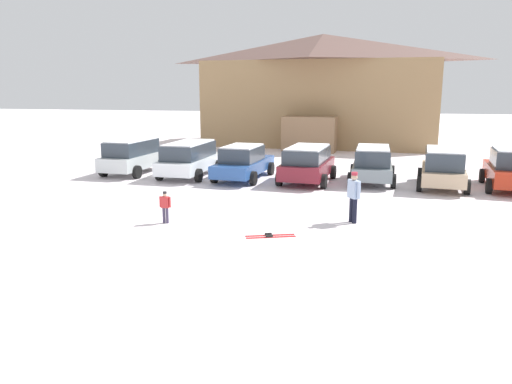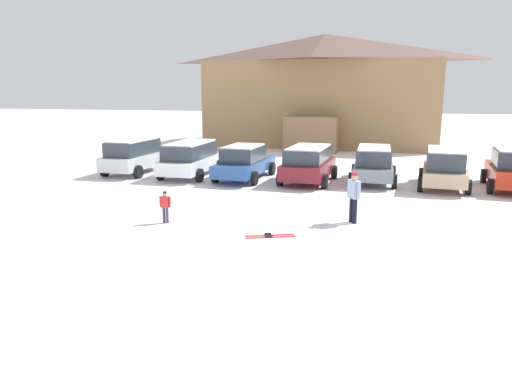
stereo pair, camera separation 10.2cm
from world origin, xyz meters
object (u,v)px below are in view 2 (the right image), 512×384
(parked_blue_hatchback, at_px, (244,162))
(parked_maroon_van, at_px, (308,163))
(parked_white_suv, at_px, (191,158))
(parked_grey_wagon, at_px, (374,163))
(skier_adult_in_blue_parka, at_px, (354,194))
(skier_child_in_red_jacket, at_px, (165,205))
(pair_of_skis, at_px, (270,236))
(ski_lodge, at_px, (324,89))
(parked_silver_wagon, at_px, (134,155))
(parked_beige_suv, at_px, (444,167))

(parked_blue_hatchback, height_order, parked_maroon_van, parked_maroon_van)
(parked_white_suv, relative_size, parked_maroon_van, 1.09)
(parked_white_suv, distance_m, parked_grey_wagon, 8.81)
(skier_adult_in_blue_parka, relative_size, skier_child_in_red_jacket, 1.59)
(parked_blue_hatchback, distance_m, skier_adult_in_blue_parka, 8.77)
(skier_child_in_red_jacket, bearing_deg, parked_grey_wagon, 53.77)
(skier_child_in_red_jacket, relative_size, pair_of_skis, 0.71)
(ski_lodge, distance_m, parked_silver_wagon, 18.14)
(ski_lodge, distance_m, skier_child_in_red_jacket, 24.93)
(skier_adult_in_blue_parka, xyz_separation_m, pair_of_skis, (-2.31, -2.16, -0.92))
(ski_lodge, relative_size, skier_adult_in_blue_parka, 10.68)
(parked_white_suv, bearing_deg, parked_silver_wagon, 178.36)
(parked_grey_wagon, distance_m, parked_beige_suv, 3.07)
(parked_silver_wagon, height_order, skier_child_in_red_jacket, parked_silver_wagon)
(parked_maroon_van, bearing_deg, ski_lodge, 93.81)
(parked_maroon_van, relative_size, parked_beige_suv, 1.00)
(parked_silver_wagon, distance_m, parked_blue_hatchback, 5.90)
(ski_lodge, bearing_deg, parked_beige_suv, -66.61)
(parked_silver_wagon, bearing_deg, parked_beige_suv, -1.02)
(parked_silver_wagon, xyz_separation_m, skier_child_in_red_jacket, (5.45, -8.54, -0.34))
(parked_white_suv, bearing_deg, skier_child_in_red_jacket, -74.56)
(parked_white_suv, distance_m, parked_maroon_van, 5.88)
(ski_lodge, xyz_separation_m, parked_beige_suv, (7.04, -16.27, -3.26))
(pair_of_skis, bearing_deg, skier_child_in_red_jacket, 168.91)
(parked_blue_hatchback, bearing_deg, pair_of_skis, -70.70)
(ski_lodge, relative_size, parked_blue_hatchback, 3.73)
(parked_beige_suv, height_order, skier_child_in_red_jacket, parked_beige_suv)
(parked_grey_wagon, bearing_deg, skier_adult_in_blue_parka, -94.34)
(parked_white_suv, distance_m, skier_adult_in_blue_parka, 10.82)
(parked_grey_wagon, xyz_separation_m, pair_of_skis, (-2.87, -9.54, -0.87))
(parked_beige_suv, relative_size, skier_child_in_red_jacket, 4.08)
(parked_silver_wagon, distance_m, skier_child_in_red_jacket, 10.14)
(parked_grey_wagon, bearing_deg, parked_white_suv, -177.53)
(ski_lodge, height_order, parked_maroon_van, ski_lodge)
(ski_lodge, bearing_deg, skier_child_in_red_jacket, -95.69)
(ski_lodge, height_order, skier_child_in_red_jacket, ski_lodge)
(ski_lodge, xyz_separation_m, pair_of_skis, (1.15, -25.26, -4.16))
(pair_of_skis, bearing_deg, parked_white_suv, 122.94)
(ski_lodge, relative_size, parked_grey_wagon, 4.39)
(parked_white_suv, relative_size, pair_of_skis, 3.16)
(parked_maroon_van, relative_size, parked_grey_wagon, 1.05)
(ski_lodge, bearing_deg, parked_silver_wagon, -116.25)
(parked_white_suv, bearing_deg, parked_blue_hatchback, -2.95)
(parked_white_suv, relative_size, skier_adult_in_blue_parka, 2.80)
(parked_white_suv, bearing_deg, pair_of_skis, -57.06)
(skier_child_in_red_jacket, bearing_deg, parked_blue_hatchback, 86.95)
(ski_lodge, distance_m, pair_of_skis, 25.62)
(parked_silver_wagon, bearing_deg, parked_maroon_van, -2.30)
(parked_white_suv, height_order, parked_maroon_van, parked_white_suv)
(parked_silver_wagon, distance_m, skier_adult_in_blue_parka, 13.39)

